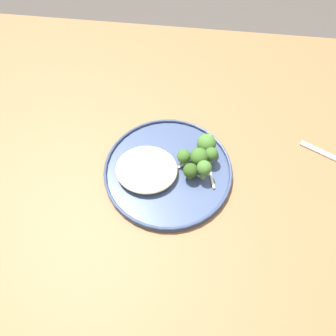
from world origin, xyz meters
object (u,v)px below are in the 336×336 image
(broccoli_floret_right_tilted, at_px, (211,155))
(broccoli_floret_near_rim, at_px, (207,144))
(broccoli_floret_tall_stalk, at_px, (204,169))
(broccoli_floret_small_sprig, at_px, (199,157))
(seared_scallop_left_edge, at_px, (144,172))
(seared_scallop_right_edge, at_px, (145,160))
(seared_scallop_on_noodles, at_px, (171,172))
(dinner_plate, at_px, (168,171))
(seared_scallop_center_golden, at_px, (130,161))
(broccoli_floret_front_edge, at_px, (186,156))
(broccoli_floret_center_pile, at_px, (191,171))

(broccoli_floret_right_tilted, bearing_deg, broccoli_floret_near_rim, 113.49)
(broccoli_floret_tall_stalk, relative_size, broccoli_floret_right_tilted, 1.16)
(broccoli_floret_small_sprig, bearing_deg, seared_scallop_left_edge, -160.73)
(seared_scallop_right_edge, distance_m, broccoli_floret_small_sprig, 0.12)
(seared_scallop_on_noodles, height_order, broccoli_floret_small_sprig, broccoli_floret_small_sprig)
(seared_scallop_right_edge, height_order, broccoli_floret_tall_stalk, broccoli_floret_tall_stalk)
(broccoli_floret_right_tilted, bearing_deg, broccoli_floret_small_sprig, -161.12)
(dinner_plate, height_order, broccoli_floret_tall_stalk, broccoli_floret_tall_stalk)
(broccoli_floret_tall_stalk, height_order, broccoli_floret_right_tilted, broccoli_floret_tall_stalk)
(dinner_plate, relative_size, seared_scallop_center_golden, 11.83)
(seared_scallop_on_noodles, bearing_deg, broccoli_floret_near_rim, 44.07)
(seared_scallop_left_edge, xyz_separation_m, broccoli_floret_front_edge, (0.09, 0.04, 0.01))
(seared_scallop_right_edge, bearing_deg, broccoli_floret_center_pile, -13.59)
(seared_scallop_right_edge, relative_size, broccoli_floret_right_tilted, 0.53)
(dinner_plate, bearing_deg, broccoli_floret_near_rim, 37.25)
(seared_scallop_right_edge, relative_size, seared_scallop_center_golden, 1.03)
(seared_scallop_left_edge, relative_size, broccoli_floret_center_pile, 0.55)
(seared_scallop_center_golden, relative_size, broccoli_floret_front_edge, 0.56)
(seared_scallop_left_edge, bearing_deg, dinner_plate, 17.84)
(broccoli_floret_center_pile, xyz_separation_m, broccoli_floret_right_tilted, (0.04, 0.05, 0.00))
(broccoli_floret_small_sprig, bearing_deg, broccoli_floret_tall_stalk, -68.66)
(broccoli_floret_tall_stalk, xyz_separation_m, broccoli_floret_small_sprig, (-0.01, 0.03, -0.00))
(dinner_plate, xyz_separation_m, broccoli_floret_front_edge, (0.04, 0.03, 0.03))
(broccoli_floret_small_sprig, relative_size, broccoli_floret_right_tilted, 1.09)
(broccoli_floret_tall_stalk, distance_m, broccoli_floret_right_tilted, 0.04)
(seared_scallop_center_golden, distance_m, broccoli_floret_tall_stalk, 0.17)
(seared_scallop_center_golden, xyz_separation_m, broccoli_floret_front_edge, (0.12, 0.02, 0.02))
(dinner_plate, xyz_separation_m, broccoli_floret_small_sprig, (0.07, 0.02, 0.03))
(seared_scallop_left_edge, distance_m, broccoli_floret_small_sprig, 0.13)
(broccoli_floret_center_pile, xyz_separation_m, broccoli_floret_small_sprig, (0.02, 0.04, 0.00))
(seared_scallop_on_noodles, height_order, broccoli_floret_near_rim, broccoli_floret_near_rim)
(seared_scallop_center_golden, bearing_deg, broccoli_floret_front_edge, 8.55)
(broccoli_floret_near_rim, bearing_deg, broccoli_floret_right_tilted, -66.51)
(broccoli_floret_front_edge, bearing_deg, seared_scallop_on_noodles, -129.01)
(seared_scallop_right_edge, relative_size, seared_scallop_on_noodles, 0.99)
(broccoli_floret_center_pile, height_order, broccoli_floret_front_edge, broccoli_floret_center_pile)
(broccoli_floret_center_pile, distance_m, broccoli_floret_near_rim, 0.08)
(broccoli_floret_front_edge, bearing_deg, seared_scallop_left_edge, -154.00)
(broccoli_floret_right_tilted, xyz_separation_m, broccoli_floret_front_edge, (-0.06, -0.01, -0.00))
(seared_scallop_center_golden, height_order, broccoli_floret_center_pile, broccoli_floret_center_pile)
(broccoli_floret_right_tilted, relative_size, broccoli_floret_front_edge, 1.10)
(broccoli_floret_right_tilted, xyz_separation_m, broccoli_floret_near_rim, (-0.01, 0.03, 0.00))
(seared_scallop_left_edge, xyz_separation_m, seared_scallop_center_golden, (-0.03, 0.02, -0.00))
(seared_scallop_on_noodles, xyz_separation_m, broccoli_floret_front_edge, (0.03, 0.04, 0.02))
(dinner_plate, height_order, seared_scallop_right_edge, seared_scallop_right_edge)
(seared_scallop_right_edge, height_order, broccoli_floret_right_tilted, broccoli_floret_right_tilted)
(seared_scallop_center_golden, height_order, broccoli_floret_near_rim, broccoli_floret_near_rim)
(seared_scallop_on_noodles, relative_size, broccoli_floret_near_rim, 0.47)
(seared_scallop_left_edge, xyz_separation_m, broccoli_floret_small_sprig, (0.12, 0.04, 0.02))
(seared_scallop_on_noodles, height_order, broccoli_floret_front_edge, broccoli_floret_front_edge)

